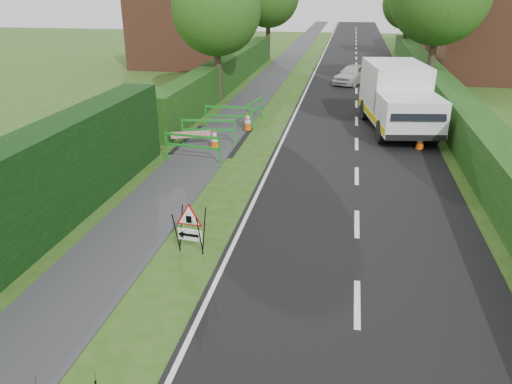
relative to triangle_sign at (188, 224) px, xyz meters
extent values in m
plane|color=#284B15|center=(1.25, -2.32, -0.72)|extent=(120.00, 120.00, 0.00)
cube|color=black|center=(3.75, 32.68, -0.72)|extent=(6.00, 90.00, 0.02)
cube|color=#2D2D30|center=(-1.75, 32.68, -0.72)|extent=(2.00, 90.00, 0.02)
cube|color=#14380F|center=(-3.75, 19.68, -0.72)|extent=(1.00, 24.00, 1.80)
cube|color=#14380F|center=(7.75, 13.68, -0.72)|extent=(1.20, 50.00, 1.50)
cube|color=brown|center=(-8.75, 27.68, 2.03)|extent=(7.00, 7.00, 5.50)
cube|color=brown|center=(12.25, 25.68, 2.03)|extent=(7.00, 7.00, 5.50)
cube|color=brown|center=(13.25, 39.68, 2.03)|extent=(7.00, 7.00, 5.50)
cylinder|color=#2D2116|center=(-3.35, 15.68, 0.59)|extent=(0.36, 0.36, 2.62)
sphere|color=#134412|center=(-3.35, 15.68, 3.77)|extent=(4.40, 4.40, 4.40)
cylinder|color=#2D2116|center=(7.65, 19.68, 0.77)|extent=(0.36, 0.36, 2.97)
cylinder|color=#2D2116|center=(-3.35, 31.68, 0.68)|extent=(0.36, 0.36, 2.80)
cylinder|color=#2D2116|center=(7.65, 35.68, 0.50)|extent=(0.36, 0.36, 2.45)
sphere|color=#134412|center=(7.65, 35.68, 3.51)|extent=(4.20, 4.20, 4.20)
cylinder|color=black|center=(-0.26, -0.09, -0.19)|extent=(0.06, 0.32, 1.04)
cylinder|color=black|center=(-0.23, 0.17, -0.19)|extent=(0.06, 0.32, 1.04)
cylinder|color=black|center=(0.30, -0.14, -0.19)|extent=(0.06, 0.32, 1.04)
cylinder|color=black|center=(0.33, 0.12, -0.19)|extent=(0.06, 0.32, 1.04)
cube|color=white|center=(0.03, -0.01, -0.26)|extent=(0.58, 0.07, 0.28)
cube|color=black|center=(0.03, -0.02, -0.26)|extent=(0.41, 0.05, 0.07)
cone|color=black|center=(-0.19, 0.00, -0.26)|extent=(0.15, 0.18, 0.17)
cube|color=black|center=(0.03, -0.02, 0.14)|extent=(0.13, 0.02, 0.17)
cube|color=silver|center=(5.19, 12.46, 0.83)|extent=(2.78, 3.92, 2.16)
cube|color=silver|center=(5.62, 9.75, 0.41)|extent=(2.58, 2.65, 1.32)
cube|color=black|center=(5.80, 8.65, 0.73)|extent=(1.99, 0.56, 0.61)
cube|color=yellow|center=(4.24, 11.24, -0.03)|extent=(0.89, 5.47, 0.27)
cube|color=yellow|center=(6.47, 11.60, -0.03)|extent=(0.89, 5.47, 0.27)
cube|color=black|center=(5.80, 8.66, -0.18)|extent=(2.19, 0.48, 0.22)
cylinder|color=black|center=(4.64, 9.54, -0.27)|extent=(0.41, 0.93, 0.90)
cylinder|color=black|center=(6.63, 9.85, -0.27)|extent=(0.41, 0.93, 0.90)
cylinder|color=black|center=(4.07, 13.10, -0.27)|extent=(0.41, 0.93, 0.90)
cylinder|color=black|center=(6.06, 13.42, -0.27)|extent=(0.41, 0.93, 0.90)
cube|color=black|center=(6.03, 8.96, -0.70)|extent=(0.38, 0.38, 0.04)
cone|color=#EC4A07|center=(6.03, 8.96, -0.31)|extent=(0.32, 0.32, 0.75)
cylinder|color=white|center=(6.03, 8.96, -0.34)|extent=(0.25, 0.25, 0.14)
cylinder|color=white|center=(6.03, 8.96, -0.16)|extent=(0.17, 0.17, 0.10)
cube|color=black|center=(6.70, 11.41, -0.70)|extent=(0.38, 0.38, 0.04)
cone|color=#EC4A07|center=(6.70, 11.41, -0.31)|extent=(0.32, 0.32, 0.75)
cylinder|color=white|center=(6.70, 11.41, -0.34)|extent=(0.25, 0.25, 0.14)
cylinder|color=white|center=(6.70, 11.41, -0.16)|extent=(0.17, 0.17, 0.10)
cube|color=black|center=(6.67, 13.81, -0.70)|extent=(0.38, 0.38, 0.04)
cone|color=#EC4A07|center=(6.67, 13.81, -0.31)|extent=(0.32, 0.32, 0.75)
cylinder|color=white|center=(6.67, 13.81, -0.34)|extent=(0.25, 0.25, 0.14)
cylinder|color=white|center=(6.67, 13.81, -0.16)|extent=(0.17, 0.17, 0.10)
cube|color=black|center=(-1.43, 7.62, -0.70)|extent=(0.38, 0.38, 0.04)
cone|color=#EC4A07|center=(-1.43, 7.62, -0.31)|extent=(0.32, 0.32, 0.75)
cylinder|color=white|center=(-1.43, 7.62, -0.34)|extent=(0.25, 0.25, 0.14)
cylinder|color=white|center=(-1.43, 7.62, -0.16)|extent=(0.17, 0.17, 0.10)
cube|color=black|center=(-0.74, 10.34, -0.70)|extent=(0.38, 0.38, 0.04)
cone|color=#EC4A07|center=(-0.74, 10.34, -0.31)|extent=(0.32, 0.32, 0.75)
cylinder|color=white|center=(-0.74, 10.34, -0.34)|extent=(0.25, 0.25, 0.14)
cylinder|color=white|center=(-0.74, 10.34, -0.16)|extent=(0.17, 0.17, 0.10)
cube|color=#177E20|center=(-2.80, 6.24, -0.22)|extent=(0.06, 0.06, 1.00)
cube|color=#177E20|center=(-0.82, 5.96, -0.22)|extent=(0.06, 0.06, 1.00)
cube|color=#177E20|center=(-1.81, 6.10, 0.20)|extent=(1.99, 0.33, 0.08)
cube|color=#177E20|center=(-1.81, 6.10, -0.17)|extent=(1.99, 0.33, 0.08)
cube|color=#177E20|center=(-2.80, 6.24, -0.70)|extent=(0.11, 0.35, 0.04)
cube|color=#177E20|center=(-0.82, 5.96, -0.70)|extent=(0.11, 0.35, 0.04)
cube|color=#177E20|center=(-2.81, 8.08, -0.22)|extent=(0.06, 0.06, 1.00)
cube|color=#177E20|center=(-0.83, 8.37, -0.22)|extent=(0.06, 0.06, 1.00)
cube|color=#177E20|center=(-1.82, 8.22, 0.20)|extent=(1.99, 0.33, 0.08)
cube|color=#177E20|center=(-1.82, 8.22, -0.17)|extent=(1.99, 0.33, 0.08)
cube|color=#177E20|center=(-2.81, 8.08, -0.70)|extent=(0.11, 0.35, 0.04)
cube|color=#177E20|center=(-0.83, 8.37, -0.70)|extent=(0.11, 0.35, 0.04)
cube|color=#177E20|center=(-2.57, 10.49, -0.22)|extent=(0.05, 0.05, 1.00)
cube|color=#177E20|center=(-0.57, 10.51, -0.22)|extent=(0.05, 0.05, 1.00)
cube|color=#177E20|center=(-1.57, 10.50, 0.20)|extent=(2.00, 0.07, 0.08)
cube|color=#177E20|center=(-1.57, 10.50, -0.17)|extent=(2.00, 0.07, 0.08)
cube|color=#177E20|center=(-2.57, 10.49, -0.70)|extent=(0.06, 0.35, 0.04)
cube|color=#177E20|center=(-0.57, 10.51, -0.70)|extent=(0.06, 0.35, 0.04)
cube|color=#177E20|center=(-0.83, 10.64, -0.22)|extent=(0.06, 0.06, 1.00)
cube|color=#177E20|center=(-0.56, 12.62, -0.22)|extent=(0.06, 0.06, 1.00)
cube|color=#177E20|center=(-0.70, 11.63, 0.20)|extent=(0.32, 1.99, 0.08)
cube|color=#177E20|center=(-0.70, 11.63, -0.17)|extent=(0.32, 1.99, 0.08)
cube|color=#177E20|center=(-0.83, 10.64, -0.70)|extent=(0.35, 0.11, 0.04)
cube|color=#177E20|center=(-0.56, 12.62, -0.70)|extent=(0.35, 0.11, 0.04)
cube|color=red|center=(-2.40, 7.83, -0.72)|extent=(1.43, 0.54, 0.25)
imported|color=silver|center=(3.49, 21.95, -0.14)|extent=(2.64, 3.67, 1.16)
camera|label=1|loc=(3.30, -9.50, 4.92)|focal=35.00mm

